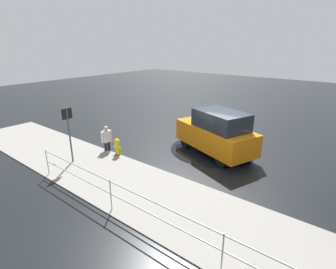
# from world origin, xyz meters

# --- Properties ---
(ground_plane) EXTENTS (60.00, 60.00, 0.00)m
(ground_plane) POSITION_xyz_m (0.00, 0.00, 0.00)
(ground_plane) COLOR black
(kerb_strip) EXTENTS (24.00, 3.20, 0.04)m
(kerb_strip) POSITION_xyz_m (0.00, 4.20, 0.02)
(kerb_strip) COLOR gray
(kerb_strip) RESTS_ON ground
(moving_hatchback) EXTENTS (4.25, 2.95, 2.06)m
(moving_hatchback) POSITION_xyz_m (0.21, -0.29, 1.03)
(moving_hatchback) COLOR orange
(moving_hatchback) RESTS_ON ground
(fire_hydrant) EXTENTS (0.42, 0.31, 0.80)m
(fire_hydrant) POSITION_xyz_m (3.61, 2.66, 0.40)
(fire_hydrant) COLOR gold
(fire_hydrant) RESTS_ON ground
(pedestrian) EXTENTS (0.27, 0.57, 1.22)m
(pedestrian) POSITION_xyz_m (4.42, 2.60, 0.68)
(pedestrian) COLOR silver
(pedestrian) RESTS_ON ground
(metal_railing) EXTENTS (11.16, 0.04, 1.05)m
(metal_railing) POSITION_xyz_m (-1.27, 5.58, 0.75)
(metal_railing) COLOR #B7BABF
(metal_railing) RESTS_ON ground
(sign_post) EXTENTS (0.07, 0.44, 2.40)m
(sign_post) POSITION_xyz_m (4.58, 4.35, 1.58)
(sign_post) COLOR #4C4C51
(sign_post) RESTS_ON ground
(puddle_patch) EXTENTS (4.08, 4.08, 0.01)m
(puddle_patch) POSITION_xyz_m (0.53, -0.64, 0.00)
(puddle_patch) COLOR black
(puddle_patch) RESTS_ON ground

